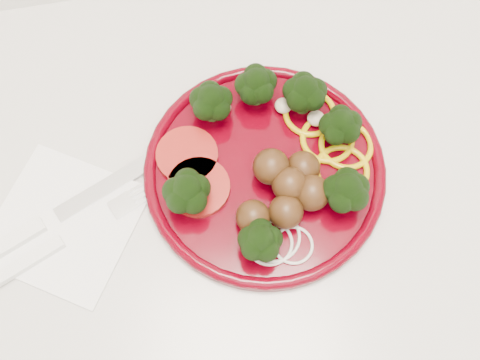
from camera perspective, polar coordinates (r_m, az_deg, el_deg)
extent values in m
cube|color=silver|center=(1.13, 5.67, -8.68)|extent=(2.40, 0.60, 0.87)
cube|color=silver|center=(0.70, 9.00, 0.23)|extent=(2.40, 0.60, 0.03)
cylinder|color=#4A000A|center=(0.68, 2.34, 0.75)|extent=(0.27, 0.27, 0.01)
torus|color=#4A000A|center=(0.67, 2.35, 0.96)|extent=(0.27, 0.27, 0.01)
sphere|color=#4A2C12|center=(0.63, 1.24, -3.48)|extent=(0.04, 0.04, 0.04)
sphere|color=#4A2C12|center=(0.63, 4.37, -3.00)|extent=(0.04, 0.04, 0.04)
sphere|color=#4A2C12|center=(0.64, 6.81, -1.24)|extent=(0.04, 0.04, 0.04)
sphere|color=#4A2C12|center=(0.64, 4.67, -0.61)|extent=(0.04, 0.04, 0.04)
sphere|color=#4A2C12|center=(0.65, 2.94, 1.03)|extent=(0.04, 0.04, 0.04)
sphere|color=#4A2C12|center=(0.65, 6.00, 1.15)|extent=(0.04, 0.04, 0.04)
torus|color=#CCA307|center=(0.69, 8.27, 3.88)|extent=(0.06, 0.06, 0.01)
torus|color=#CCA307|center=(0.68, 9.62, 0.93)|extent=(0.06, 0.06, 0.01)
torus|color=#CCA307|center=(0.70, 6.63, 6.32)|extent=(0.06, 0.06, 0.01)
torus|color=#CCA307|center=(0.69, 10.03, 3.27)|extent=(0.06, 0.06, 0.01)
cylinder|color=#720A07|center=(0.68, -5.04, 2.37)|extent=(0.07, 0.07, 0.01)
cylinder|color=#720A07|center=(0.66, -3.96, -0.68)|extent=(0.07, 0.07, 0.01)
torus|color=beige|center=(0.64, 2.79, -5.96)|extent=(0.05, 0.05, 0.00)
torus|color=beige|center=(0.64, 5.07, -6.16)|extent=(0.04, 0.04, 0.00)
torus|color=beige|center=(0.64, 3.16, -5.32)|extent=(0.06, 0.06, 0.00)
ellipsoid|color=#C6B793|center=(0.70, 4.12, 7.00)|extent=(0.02, 0.02, 0.01)
ellipsoid|color=#C6B793|center=(0.70, -1.66, 6.88)|extent=(0.02, 0.02, 0.01)
ellipsoid|color=#C6B793|center=(0.70, 7.19, 5.79)|extent=(0.02, 0.02, 0.01)
cube|color=white|center=(0.69, -16.31, -3.98)|extent=(0.20, 0.20, 0.00)
cube|color=silver|center=(0.69, -12.70, -0.71)|extent=(0.12, 0.06, 0.00)
cube|color=white|center=(0.69, -21.31, -5.77)|extent=(0.09, 0.05, 0.01)
cube|color=white|center=(0.68, -19.53, -7.32)|extent=(0.08, 0.05, 0.01)
cube|color=silver|center=(0.67, -11.13, -2.38)|extent=(0.03, 0.03, 0.00)
cube|color=silver|center=(0.67, -8.84, -1.86)|extent=(0.03, 0.01, 0.00)
cube|color=silver|center=(0.67, -9.11, -1.45)|extent=(0.03, 0.01, 0.00)
cube|color=silver|center=(0.68, -9.37, -1.04)|extent=(0.03, 0.01, 0.00)
cube|color=silver|center=(0.68, -9.64, -0.64)|extent=(0.03, 0.01, 0.00)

